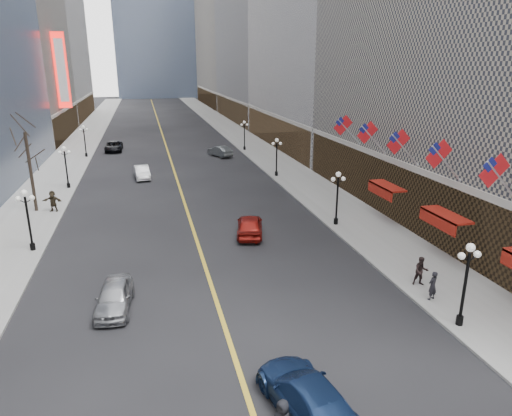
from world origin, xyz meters
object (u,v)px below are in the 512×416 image
streetlamp_east_0 (466,276)px  ped_ne_corner (433,286)px  streetlamp_east_3 (244,132)px  streetlamp_west_3 (84,138)px  car_sb_far (220,151)px  car_sb_near (308,397)px  car_sb_mid (250,225)px  car_nb_mid (142,172)px  car_nb_far (114,146)px  car_nb_near (114,296)px  streetlamp_west_1 (27,214)px  streetlamp_east_2 (277,153)px  streetlamp_east_1 (337,193)px  streetlamp_west_2 (66,163)px

streetlamp_east_0 → ped_ne_corner: streetlamp_east_0 is taller
streetlamp_east_0 → streetlamp_east_3: bearing=90.0°
streetlamp_west_3 → ped_ne_corner: streetlamp_west_3 is taller
streetlamp_west_3 → car_sb_far: 19.53m
car_sb_near → car_sb_mid: 19.70m
car_sb_near → ped_ne_corner: size_ratio=3.34×
ped_ne_corner → car_nb_mid: bearing=-85.2°
streetlamp_west_3 → car_nb_far: streetlamp_west_3 is taller
car_nb_far → car_nb_near: bearing=-86.0°
streetlamp_east_0 → streetlamp_west_3: 57.10m
streetlamp_west_3 → streetlamp_west_1: bearing=-90.0°
streetlamp_east_2 → car_nb_near: size_ratio=0.99×
streetlamp_east_1 → ped_ne_corner: bearing=-89.3°
streetlamp_east_3 → streetlamp_west_3: same height
streetlamp_west_2 → car_nb_mid: (7.85, 3.00, -2.15)m
streetlamp_east_0 → car_nb_mid: bearing=113.1°
streetlamp_east_2 → car_nb_near: (-17.39, -27.87, -2.13)m
car_sb_near → streetlamp_west_2: bearing=-80.2°
streetlamp_east_0 → ped_ne_corner: bearing=86.6°
streetlamp_east_2 → car_nb_far: 29.94m
streetlamp_east_3 → car_sb_far: (-4.54, -3.69, -2.13)m
car_nb_mid → car_nb_far: bearing=97.3°
car_sb_near → streetlamp_west_3: bearing=-86.4°
streetlamp_east_2 → streetlamp_west_3: bearing=142.7°
car_nb_near → car_nb_mid: size_ratio=0.99×
streetlamp_east_1 → streetlamp_east_2: same height
streetlamp_west_1 → streetlamp_east_2: bearing=37.3°
streetlamp_west_2 → car_sb_near: (13.83, -38.00, -2.06)m
streetlamp_east_1 → car_nb_near: bearing=-150.4°
streetlamp_east_3 → streetlamp_east_0: bearing=-90.0°
streetlamp_east_3 → streetlamp_east_2: bearing=-90.0°
streetlamp_west_2 → car_sb_near: streetlamp_west_2 is taller
car_sb_far → car_sb_mid: bearing=60.4°
car_nb_near → streetlamp_east_3: bearing=74.3°
streetlamp_west_2 → car_nb_mid: streetlamp_west_2 is taller
car_nb_far → car_sb_mid: size_ratio=1.11×
streetlamp_west_3 → car_nb_mid: 17.06m
streetlamp_west_3 → car_sb_far: bearing=-11.0°
streetlamp_west_2 → ped_ne_corner: size_ratio=2.61×
car_sb_far → ped_ne_corner: size_ratio=2.69×
streetlamp_east_0 → streetlamp_east_1: (0.00, 16.00, 0.00)m
streetlamp_east_3 → car_sb_far: bearing=-140.9°
streetlamp_east_1 → car_sb_near: size_ratio=0.78×
streetlamp_east_0 → streetlamp_west_1: bearing=145.9°
car_nb_near → streetlamp_west_3: bearing=102.8°
streetlamp_east_1 → streetlamp_east_3: size_ratio=1.00×
streetlamp_east_2 → car_sb_mid: bearing=-112.3°
streetlamp_west_2 → car_sb_far: size_ratio=0.97×
car_nb_near → streetlamp_east_1: bearing=34.6°
streetlamp_west_1 → streetlamp_west_3: same height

